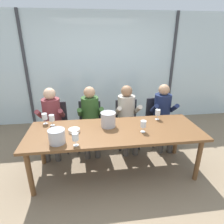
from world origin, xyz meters
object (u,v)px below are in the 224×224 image
at_px(chair_near_curtain, 56,122).
at_px(ice_bucket_primary, 108,119).
at_px(chair_right_of_center, 157,117).
at_px(person_navy_polo, 163,112).
at_px(dining_table, 115,134).
at_px(person_maroon_top, 52,117).
at_px(chair_left_of_center, 90,121).
at_px(ice_bucket_secondary, 57,136).
at_px(chair_center, 127,119).
at_px(tasting_bowl, 74,130).
at_px(person_olive_shirt, 91,115).
at_px(wine_glass_center_pour, 52,118).
at_px(person_beige_jumper, 127,113).
at_px(wine_glass_by_right_taster, 158,113).
at_px(wine_glass_spare_empty, 143,124).
at_px(wine_glass_by_left_taster, 45,117).
at_px(wine_glass_near_bucket, 75,137).

relative_size(chair_near_curtain, ice_bucket_primary, 3.83).
height_order(chair_right_of_center, person_navy_polo, person_navy_polo).
distance_m(dining_table, person_maroon_top, 1.27).
distance_m(chair_left_of_center, ice_bucket_secondary, 1.24).
height_order(dining_table, person_maroon_top, person_maroon_top).
height_order(chair_left_of_center, chair_right_of_center, same).
relative_size(dining_table, chair_center, 2.87).
bearing_deg(chair_center, tasting_bowl, -140.71).
xyz_separation_m(chair_left_of_center, person_navy_polo, (1.42, -0.12, 0.17)).
relative_size(person_olive_shirt, ice_bucket_secondary, 5.53).
relative_size(person_navy_polo, ice_bucket_secondary, 5.53).
xyz_separation_m(chair_left_of_center, ice_bucket_primary, (0.28, -0.71, 0.33)).
relative_size(chair_left_of_center, wine_glass_center_pour, 5.15).
relative_size(chair_right_of_center, ice_bucket_primary, 3.83).
xyz_separation_m(chair_right_of_center, person_beige_jumper, (-0.67, -0.17, 0.17)).
relative_size(tasting_bowl, wine_glass_by_right_taster, 0.94).
distance_m(tasting_bowl, wine_glass_spare_empty, 1.01).
bearing_deg(person_olive_shirt, ice_bucket_secondary, -115.36).
relative_size(person_olive_shirt, wine_glass_center_pour, 6.99).
bearing_deg(person_maroon_top, wine_glass_by_right_taster, -13.92).
bearing_deg(chair_center, wine_glass_by_right_taster, -55.61).
relative_size(person_maroon_top, tasting_bowl, 7.40).
distance_m(ice_bucket_primary, wine_glass_by_left_taster, 1.01).
bearing_deg(ice_bucket_primary, chair_right_of_center, 34.59).
distance_m(chair_right_of_center, ice_bucket_primary, 1.37).
bearing_deg(person_beige_jumper, person_maroon_top, 177.32).
height_order(chair_center, wine_glass_near_bucket, wine_glass_near_bucket).
relative_size(dining_table, ice_bucket_secondary, 11.70).
relative_size(chair_center, wine_glass_near_bucket, 5.15).
relative_size(person_olive_shirt, wine_glass_by_left_taster, 6.99).
bearing_deg(tasting_bowl, person_beige_jumper, 37.45).
bearing_deg(wine_glass_spare_empty, chair_near_curtain, 144.81).
distance_m(chair_right_of_center, wine_glass_spare_empty, 1.23).
distance_m(dining_table, person_olive_shirt, 0.81).
relative_size(person_navy_polo, wine_glass_by_right_taster, 6.99).
relative_size(person_maroon_top, wine_glass_by_left_taster, 6.99).
height_order(person_navy_polo, wine_glass_center_pour, person_navy_polo).
bearing_deg(ice_bucket_secondary, chair_left_of_center, 68.99).
relative_size(person_maroon_top, ice_bucket_secondary, 5.53).
height_order(person_beige_jumper, ice_bucket_primary, person_beige_jumper).
height_order(chair_left_of_center, wine_glass_by_right_taster, wine_glass_by_right_taster).
relative_size(person_beige_jumper, tasting_bowl, 7.40).
height_order(chair_left_of_center, wine_glass_spare_empty, wine_glass_spare_empty).
relative_size(chair_near_curtain, ice_bucket_secondary, 4.08).
height_order(chair_center, chair_right_of_center, same).
xyz_separation_m(person_maroon_top, wine_glass_spare_empty, (1.44, -0.84, 0.16)).
relative_size(dining_table, tasting_bowl, 15.67).
relative_size(chair_right_of_center, person_olive_shirt, 0.74).
xyz_separation_m(person_olive_shirt, ice_bucket_primary, (0.26, -0.59, 0.16)).
distance_m(ice_bucket_secondary, wine_glass_spare_empty, 1.20).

